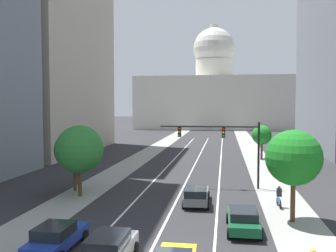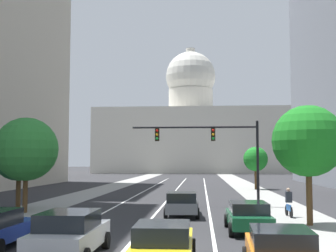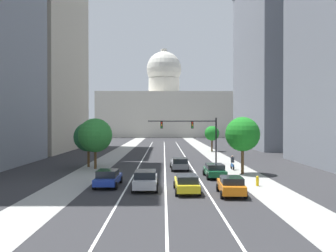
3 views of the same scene
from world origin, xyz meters
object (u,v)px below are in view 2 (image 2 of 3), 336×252
cyclist (289,203)px  capitol_building (191,133)px  car_orange (280,252)px  traffic_signal_mast (215,143)px  car_yellow (164,244)px  street_tree_near_left (26,149)px  car_silver (70,233)px  street_tree_far_right (308,141)px  street_tree_mid_right (256,159)px  car_green (248,216)px  street_tree_mid_left (19,154)px  car_gray (182,203)px

cyclist → capitol_building: bearing=1.1°
car_orange → traffic_signal_mast: traffic_signal_mast is taller
car_yellow → street_tree_near_left: (-10.20, 14.44, 3.35)m
car_silver → street_tree_far_right: (10.18, 8.53, 3.54)m
cyclist → car_yellow: bearing=151.1°
street_tree_mid_right → street_tree_near_left: street_tree_near_left is taller
street_tree_near_left → car_green: bearing=-27.0°
traffic_signal_mast → street_tree_mid_left: traffic_signal_mast is taller
street_tree_mid_right → street_tree_near_left: 30.93m
street_tree_mid_right → street_tree_far_right: 29.83m
car_green → street_tree_near_left: bearing=62.2°
car_gray → street_tree_near_left: street_tree_near_left is taller
car_silver → cyclist: bearing=-39.2°
capitol_building → car_orange: capitol_building is taller
capitol_building → car_silver: size_ratio=11.19×
cyclist → street_tree_near_left: bearing=83.1°
car_yellow → street_tree_near_left: street_tree_near_left is taller
car_yellow → street_tree_far_right: 12.54m
car_gray → street_tree_mid_right: bearing=-17.7°
car_gray → street_tree_mid_right: street_tree_mid_right is taller
car_green → cyclist: size_ratio=2.58×
capitol_building → street_tree_mid_right: 75.61m
car_silver → street_tree_far_right: size_ratio=0.74×
car_orange → street_tree_far_right: 12.09m
car_silver → traffic_signal_mast: bearing=-17.3°
cyclist → street_tree_mid_right: bearing=-6.1°
car_orange → traffic_signal_mast: (-1.12, 20.80, 3.86)m
car_gray → car_silver: (-3.40, -11.88, 0.05)m
street_tree_mid_left → street_tree_near_left: bearing=-56.4°
street_tree_mid_right → street_tree_far_right: bearing=-91.6°
car_green → car_gray: car_gray is taller
car_orange → cyclist: bearing=-9.0°
car_silver → street_tree_mid_left: street_tree_mid_left is taller
traffic_signal_mast → car_silver: bearing=-107.2°
car_gray → cyclist: (6.39, 0.17, 0.06)m
car_orange → street_tree_near_left: (-13.58, 15.56, 3.32)m
capitol_building → street_tree_near_left: bearing=-94.9°
car_yellow → street_tree_mid_right: (7.61, 39.71, 2.79)m
car_gray → street_tree_mid_left: 12.21m
traffic_signal_mast → car_orange: bearing=-86.9°
street_tree_near_left → car_yellow: bearing=-54.7°
car_orange → car_gray: (-3.37, 14.38, 0.01)m
car_yellow → cyclist: size_ratio=2.73×
car_green → car_gray: 6.67m
cyclist → street_tree_near_left: street_tree_near_left is taller
street_tree_near_left → cyclist: bearing=-3.5°
car_orange → street_tree_far_right: bearing=-14.5°
capitol_building → street_tree_mid_right: capitol_building is taller
capitol_building → traffic_signal_mast: (3.95, -94.68, -6.59)m
car_orange → street_tree_mid_left: size_ratio=0.74×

